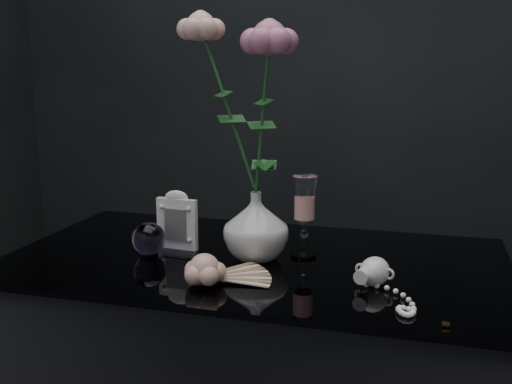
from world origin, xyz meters
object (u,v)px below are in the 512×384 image
(vase, at_px, (256,226))
(loose_rose, at_px, (204,269))
(wine_glass, at_px, (304,217))
(paperweight, at_px, (149,239))
(picture_frame, at_px, (177,220))
(pearl_jar, at_px, (375,270))

(vase, height_order, loose_rose, vase)
(wine_glass, xyz_separation_m, paperweight, (-0.32, -0.08, -0.05))
(vase, relative_size, paperweight, 1.99)
(picture_frame, xyz_separation_m, loose_rose, (0.14, -0.20, -0.04))
(picture_frame, relative_size, pearl_jar, 0.67)
(picture_frame, distance_m, paperweight, 0.08)
(wine_glass, height_order, loose_rose, wine_glass)
(vase, bearing_deg, pearl_jar, -19.06)
(vase, height_order, wine_glass, wine_glass)
(paperweight, distance_m, loose_rose, 0.23)
(picture_frame, bearing_deg, vase, -1.65)
(wine_glass, height_order, pearl_jar, wine_glass)
(wine_glass, bearing_deg, picture_frame, -175.68)
(picture_frame, height_order, loose_rose, picture_frame)
(vase, xyz_separation_m, paperweight, (-0.23, -0.04, -0.04))
(picture_frame, bearing_deg, paperweight, -119.38)
(wine_glass, distance_m, loose_rose, 0.27)
(vase, xyz_separation_m, loose_rose, (-0.05, -0.18, -0.04))
(paperweight, bearing_deg, picture_frame, 55.64)
(paperweight, xyz_separation_m, loose_rose, (0.18, -0.14, -0.01))
(vase, distance_m, wine_glass, 0.11)
(pearl_jar, bearing_deg, loose_rose, -148.62)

